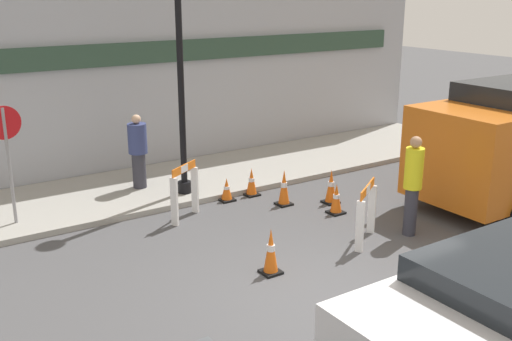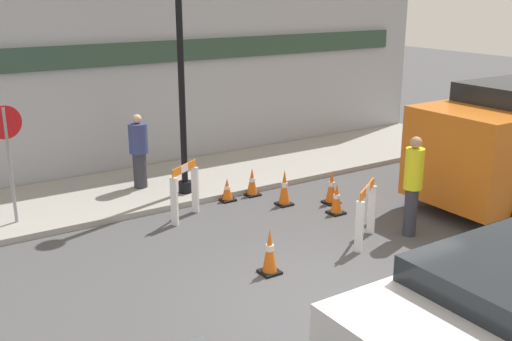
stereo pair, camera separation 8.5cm
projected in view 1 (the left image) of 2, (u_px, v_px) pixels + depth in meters
ground_plane at (331, 301)px, 8.43m from camera, size 60.00×60.00×0.00m
sidewalk_slab at (156, 186)px, 13.16m from camera, size 18.00×2.89×0.12m
storefront_facade at (122, 56)px, 13.58m from camera, size 18.00×0.22×5.50m
streetlamp_post at (179, 40)px, 11.65m from camera, size 0.44×0.44×4.86m
stop_sign at (7, 146)px, 10.53m from camera, size 0.60×0.10×2.16m
barricade_0 at (366, 211)px, 10.24m from camera, size 0.86×0.63×1.05m
barricade_1 at (185, 190)px, 11.28m from camera, size 0.75×0.54×1.08m
traffic_cone_0 at (271, 252)px, 9.16m from camera, size 0.30×0.30×0.74m
traffic_cone_1 at (252, 182)px, 12.66m from camera, size 0.30×0.30×0.60m
traffic_cone_2 at (336, 199)px, 11.64m from camera, size 0.30×0.30×0.61m
traffic_cone_3 at (284, 188)px, 12.08m from camera, size 0.30×0.30×0.75m
traffic_cone_4 at (331, 187)px, 12.19m from camera, size 0.30×0.30×0.71m
traffic_cone_5 at (227, 190)px, 12.35m from camera, size 0.30×0.30×0.48m
person_worker at (413, 182)px, 10.43m from camera, size 0.45×0.45×1.81m
person_pedestrian at (138, 149)px, 12.65m from camera, size 0.46×0.46×1.59m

